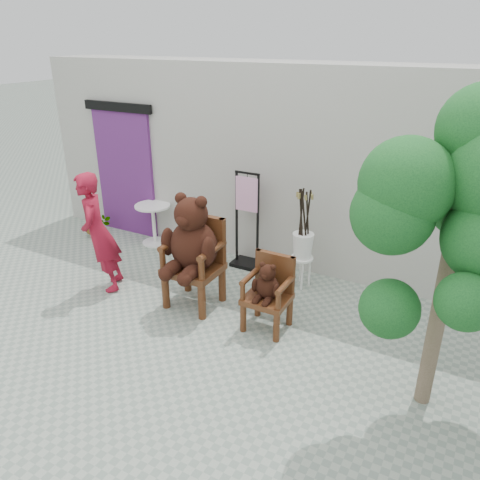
% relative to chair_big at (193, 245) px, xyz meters
% --- Properties ---
extents(ground_plane, '(60.00, 60.00, 0.00)m').
position_rel_chair_big_xyz_m(ground_plane, '(0.54, -1.00, -0.87)').
color(ground_plane, gray).
rests_on(ground_plane, ground).
extents(back_wall, '(9.00, 1.00, 3.00)m').
position_rel_chair_big_xyz_m(back_wall, '(0.54, 2.10, 0.63)').
color(back_wall, '#AEACA3').
rests_on(back_wall, ground).
extents(doorway, '(1.40, 0.11, 2.33)m').
position_rel_chair_big_xyz_m(doorway, '(-2.46, 1.58, 0.30)').
color(doorway, '#5A2266').
rests_on(doorway, ground).
extents(chair_big, '(0.77, 0.81, 1.55)m').
position_rel_chair_big_xyz_m(chair_big, '(0.00, 0.00, 0.00)').
color(chair_big, '#401E0D').
rests_on(chair_big, ground).
extents(chair_small, '(0.53, 0.49, 0.93)m').
position_rel_chair_big_xyz_m(chair_small, '(1.10, -0.02, -0.32)').
color(chair_small, '#401E0D').
rests_on(chair_small, ground).
extents(person, '(0.68, 0.74, 1.70)m').
position_rel_chair_big_xyz_m(person, '(-1.38, -0.25, -0.02)').
color(person, maroon).
rests_on(person, ground).
extents(cafe_table, '(0.60, 0.60, 0.70)m').
position_rel_chair_big_xyz_m(cafe_table, '(-1.72, 1.35, -0.43)').
color(cafe_table, white).
rests_on(cafe_table, ground).
extents(display_stand, '(0.45, 0.35, 1.51)m').
position_rel_chair_big_xyz_m(display_stand, '(0.09, 1.34, -0.28)').
color(display_stand, black).
rests_on(display_stand, ground).
extents(stool_bucket, '(0.32, 0.32, 1.45)m').
position_rel_chair_big_xyz_m(stool_bucket, '(1.08, 1.14, -0.22)').
color(stool_bucket, white).
rests_on(stool_bucket, ground).
extents(tree, '(1.61, 1.53, 3.04)m').
position_rel_chair_big_xyz_m(tree, '(3.06, -0.51, 1.27)').
color(tree, brown).
rests_on(tree, ground).
extents(potted_plant, '(0.40, 0.36, 0.41)m').
position_rel_chair_big_xyz_m(potted_plant, '(-2.86, 1.14, -0.66)').
color(potted_plant, '#103C19').
rests_on(potted_plant, ground).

